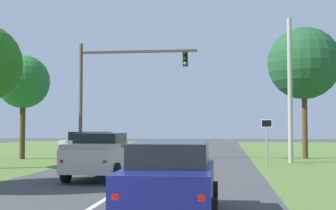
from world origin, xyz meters
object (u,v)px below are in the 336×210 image
at_px(extra_tree_2, 23,82).
at_px(crossing_suv_far, 93,143).
at_px(red_suv_near, 171,177).
at_px(pickup_truck_lead, 101,155).
at_px(oak_tree_right, 304,63).
at_px(utility_pole_right, 290,90).
at_px(keep_moving_sign, 267,135).
at_px(traffic_light, 111,82).

bearing_deg(extra_tree_2, crossing_suv_far, 39.64).
relative_size(red_suv_near, pickup_truck_lead, 0.92).
distance_m(pickup_truck_lead, oak_tree_right, 17.85).
relative_size(pickup_truck_lead, utility_pole_right, 0.59).
relative_size(keep_moving_sign, extra_tree_2, 0.39).
xyz_separation_m(traffic_light, utility_pole_right, (11.27, -1.19, -0.72)).
xyz_separation_m(traffic_light, extra_tree_2, (-6.05, 0.00, 0.07)).
bearing_deg(utility_pole_right, red_suv_near, -106.76).
distance_m(pickup_truck_lead, utility_pole_right, 13.49).
xyz_separation_m(pickup_truck_lead, crossing_suv_far, (-4.41, 13.87, -0.05)).
bearing_deg(pickup_truck_lead, traffic_light, 101.97).
bearing_deg(utility_pole_right, extra_tree_2, 176.05).
bearing_deg(traffic_light, extra_tree_2, 179.98).
height_order(keep_moving_sign, extra_tree_2, extra_tree_2).
xyz_separation_m(traffic_light, keep_moving_sign, (9.68, -3.34, -3.35)).
height_order(red_suv_near, keep_moving_sign, keep_moving_sign).
bearing_deg(oak_tree_right, crossing_suv_far, 178.05).
xyz_separation_m(keep_moving_sign, oak_tree_right, (3.08, 6.06, 4.74)).
bearing_deg(pickup_truck_lead, oak_tree_right, 51.86).
bearing_deg(extra_tree_2, keep_moving_sign, -12.01).
bearing_deg(crossing_suv_far, oak_tree_right, -1.95).
bearing_deg(crossing_suv_far, traffic_light, -56.36).
relative_size(oak_tree_right, utility_pole_right, 1.03).
bearing_deg(pickup_truck_lead, extra_tree_2, 127.94).
height_order(traffic_light, extra_tree_2, traffic_light).
bearing_deg(utility_pole_right, oak_tree_right, 69.22).
distance_m(oak_tree_right, extra_tree_2, 19.04).
xyz_separation_m(oak_tree_right, crossing_suv_far, (-14.90, 0.51, -5.52)).
bearing_deg(oak_tree_right, utility_pole_right, -110.78).
bearing_deg(red_suv_near, keep_moving_sign, 76.58).
relative_size(red_suv_near, oak_tree_right, 0.53).
height_order(pickup_truck_lead, extra_tree_2, extra_tree_2).
bearing_deg(crossing_suv_far, red_suv_near, -69.21).
height_order(traffic_light, keep_moving_sign, traffic_light).
relative_size(traffic_light, keep_moving_sign, 2.90).
height_order(pickup_truck_lead, oak_tree_right, oak_tree_right).
xyz_separation_m(pickup_truck_lead, traffic_light, (-2.26, 10.65, 4.08)).
distance_m(red_suv_near, extra_tree_2, 22.46).
xyz_separation_m(crossing_suv_far, utility_pole_right, (13.42, -4.42, 3.42)).
distance_m(red_suv_near, utility_pole_right, 18.32).
relative_size(utility_pole_right, extra_tree_2, 1.25).
height_order(keep_moving_sign, utility_pole_right, utility_pole_right).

